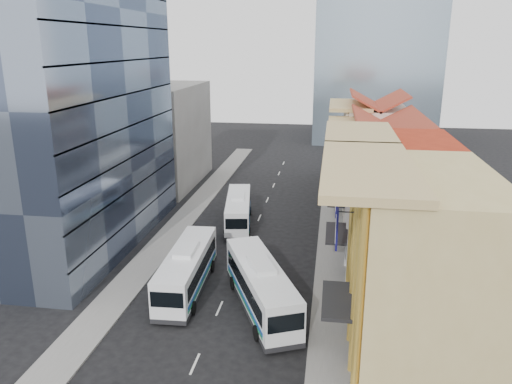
% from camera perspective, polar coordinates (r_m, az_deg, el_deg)
% --- Properties ---
extents(ground, '(200.00, 200.00, 0.00)m').
position_cam_1_polar(ground, '(32.90, -7.50, -19.90)').
color(ground, black).
rests_on(ground, ground).
extents(sidewalk_right, '(3.00, 90.00, 0.15)m').
position_cam_1_polar(sidewalk_right, '(51.10, 8.75, -5.93)').
color(sidewalk_right, slate).
rests_on(sidewalk_right, ground).
extents(sidewalk_left, '(3.00, 90.00, 0.15)m').
position_cam_1_polar(sidewalk_left, '(53.69, -9.76, -4.85)').
color(sidewalk_left, slate).
rests_on(sidewalk_left, ground).
extents(shophouse_tan, '(8.00, 14.00, 12.00)m').
position_cam_1_polar(shophouse_tan, '(33.67, 18.46, -7.93)').
color(shophouse_tan, tan).
rests_on(shophouse_tan, ground).
extents(shophouse_red, '(8.00, 10.00, 12.00)m').
position_cam_1_polar(shophouse_red, '(44.77, 16.09, -1.61)').
color(shophouse_red, '#A22912').
rests_on(shophouse_red, ground).
extents(shophouse_cream_near, '(8.00, 9.00, 10.00)m').
position_cam_1_polar(shophouse_cream_near, '(54.08, 14.84, 0.50)').
color(shophouse_cream_near, beige).
rests_on(shophouse_cream_near, ground).
extents(shophouse_cream_mid, '(8.00, 9.00, 10.00)m').
position_cam_1_polar(shophouse_cream_mid, '(62.75, 14.06, 2.75)').
color(shophouse_cream_mid, beige).
rests_on(shophouse_cream_mid, ground).
extents(shophouse_cream_far, '(8.00, 12.00, 11.00)m').
position_cam_1_polar(shophouse_cream_far, '(72.87, 13.41, 5.09)').
color(shophouse_cream_far, beige).
rests_on(shophouse_cream_far, ground).
extents(office_tower, '(12.00, 26.00, 30.00)m').
position_cam_1_polar(office_tower, '(51.03, -20.94, 10.49)').
color(office_tower, '#3D4861').
rests_on(office_tower, ground).
extents(office_block_far, '(10.00, 18.00, 14.00)m').
position_cam_1_polar(office_block_far, '(72.50, -10.74, 6.40)').
color(office_block_far, gray).
rests_on(office_block_far, ground).
extents(bus_left_near, '(3.27, 11.86, 3.77)m').
position_cam_1_polar(bus_left_near, '(41.51, -7.89, -8.66)').
color(bus_left_near, white).
rests_on(bus_left_near, ground).
extents(bus_left_far, '(4.23, 11.28, 3.53)m').
position_cam_1_polar(bus_left_far, '(55.53, -2.04, -2.02)').
color(bus_left_far, white).
rests_on(bus_left_far, ground).
extents(bus_right, '(7.52, 12.34, 3.92)m').
position_cam_1_polar(bus_right, '(38.29, 0.57, -10.65)').
color(bus_right, white).
rests_on(bus_right, ground).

